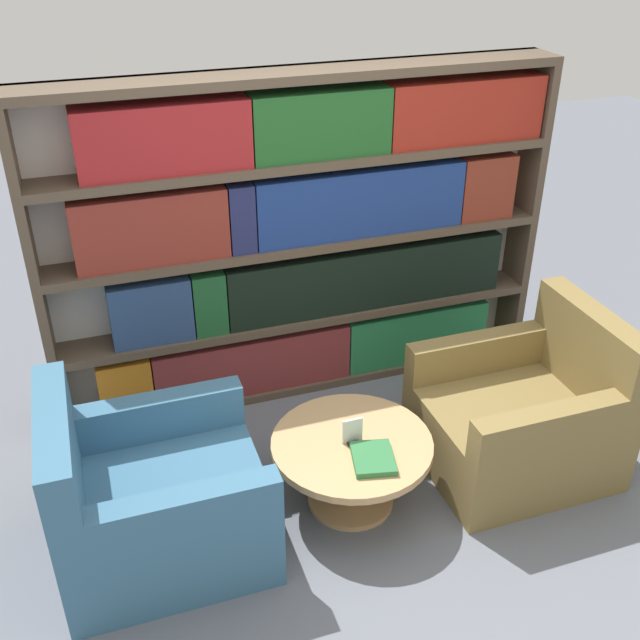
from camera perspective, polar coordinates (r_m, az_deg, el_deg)
The scene contains 7 objects.
ground_plane at distance 3.86m, azimuth 5.14°, elevation -15.43°, with size 14.00×14.00×0.00m, color slate.
bookshelf at distance 4.38m, azimuth -1.06°, elevation 6.00°, with size 2.98×0.30×1.93m.
armchair_left at distance 3.63m, azimuth -12.64°, elevation -13.38°, with size 0.94×0.83×0.87m.
armchair_right at distance 4.17m, azimuth 15.19°, elevation -7.19°, with size 0.94×0.83×0.87m.
coffee_table at distance 3.79m, azimuth 2.42°, elevation -10.52°, with size 0.80×0.80×0.39m.
table_sign at distance 3.68m, azimuth 2.47°, elevation -8.56°, with size 0.10×0.06×0.14m.
stray_book at distance 3.60m, azimuth 4.07°, elevation -10.47°, with size 0.24×0.28×0.03m.
Camera 1 is at (-1.18, -2.44, 2.74)m, focal length 42.00 mm.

